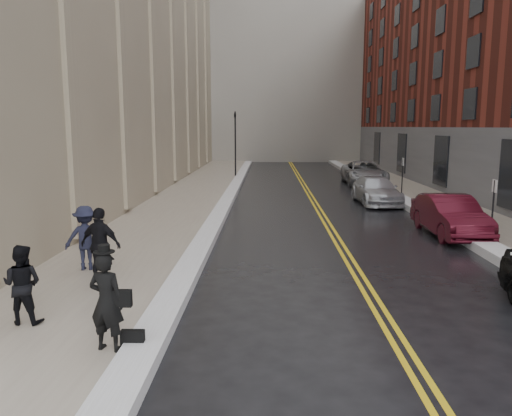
# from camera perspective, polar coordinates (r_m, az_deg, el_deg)

# --- Properties ---
(ground) EXTENTS (160.00, 160.00, 0.00)m
(ground) POSITION_cam_1_polar(r_m,az_deg,el_deg) (10.29, 1.30, -13.87)
(ground) COLOR black
(ground) RESTS_ON ground
(sidewalk_left) EXTENTS (4.00, 64.00, 0.15)m
(sidewalk_left) POSITION_cam_1_polar(r_m,az_deg,el_deg) (26.16, -8.52, 0.46)
(sidewalk_left) COLOR gray
(sidewalk_left) RESTS_ON ground
(sidewalk_right) EXTENTS (3.00, 64.00, 0.15)m
(sidewalk_right) POSITION_cam_1_polar(r_m,az_deg,el_deg) (27.30, 20.64, 0.33)
(sidewalk_right) COLOR gray
(sidewalk_right) RESTS_ON ground
(lane_stripe_a) EXTENTS (0.12, 64.00, 0.01)m
(lane_stripe_a) POSITION_cam_1_polar(r_m,az_deg,el_deg) (25.89, 6.66, 0.25)
(lane_stripe_a) COLOR gold
(lane_stripe_a) RESTS_ON ground
(lane_stripe_b) EXTENTS (0.12, 64.00, 0.01)m
(lane_stripe_b) POSITION_cam_1_polar(r_m,az_deg,el_deg) (25.91, 7.19, 0.25)
(lane_stripe_b) COLOR gold
(lane_stripe_b) RESTS_ON ground
(snow_ridge_left) EXTENTS (0.70, 60.80, 0.26)m
(snow_ridge_left) POSITION_cam_1_polar(r_m,az_deg,el_deg) (25.86, -3.49, 0.57)
(snow_ridge_left) COLOR white
(snow_ridge_left) RESTS_ON ground
(snow_ridge_right) EXTENTS (0.85, 60.80, 0.30)m
(snow_ridge_right) POSITION_cam_1_polar(r_m,az_deg,el_deg) (26.73, 16.90, 0.51)
(snow_ridge_right) COLOR white
(snow_ridge_right) RESTS_ON ground
(traffic_signal) EXTENTS (0.18, 0.15, 5.20)m
(traffic_signal) POSITION_cam_1_polar(r_m,az_deg,el_deg) (39.56, -2.38, 7.90)
(traffic_signal) COLOR black
(traffic_signal) RESTS_ON ground
(parking_sign_near) EXTENTS (0.06, 0.35, 2.23)m
(parking_sign_near) POSITION_cam_1_polar(r_m,az_deg,el_deg) (19.35, 25.47, 0.39)
(parking_sign_near) COLOR black
(parking_sign_near) RESTS_ON ground
(parking_sign_far) EXTENTS (0.06, 0.35, 2.23)m
(parking_sign_far) POSITION_cam_1_polar(r_m,az_deg,el_deg) (30.62, 16.39, 3.88)
(parking_sign_far) COLOR black
(parking_sign_far) RESTS_ON ground
(car_maroon) EXTENTS (1.70, 4.64, 1.52)m
(car_maroon) POSITION_cam_1_polar(r_m,az_deg,el_deg) (19.97, 21.29, -0.82)
(car_maroon) COLOR #450C18
(car_maroon) RESTS_ON ground
(car_silver_near) EXTENTS (2.17, 4.94, 1.41)m
(car_silver_near) POSITION_cam_1_polar(r_m,az_deg,el_deg) (27.18, 13.54, 1.98)
(car_silver_near) COLOR #B7B9BF
(car_silver_near) RESTS_ON ground
(car_silver_far) EXTENTS (2.76, 5.86, 1.62)m
(car_silver_far) POSITION_cam_1_polar(r_m,az_deg,el_deg) (36.21, 12.26, 3.96)
(car_silver_far) COLOR #A4A7AC
(car_silver_far) RESTS_ON ground
(pedestrian_main) EXTENTS (0.73, 0.56, 1.77)m
(pedestrian_main) POSITION_cam_1_polar(r_m,az_deg,el_deg) (9.21, -16.69, -10.21)
(pedestrian_main) COLOR black
(pedestrian_main) RESTS_ON sidewalk_left
(pedestrian_a) EXTENTS (0.80, 0.64, 1.60)m
(pedestrian_a) POSITION_cam_1_polar(r_m,az_deg,el_deg) (11.05, -25.16, -7.89)
(pedestrian_a) COLOR black
(pedestrian_a) RESTS_ON sidewalk_left
(pedestrian_b) EXTENTS (1.23, 0.83, 1.77)m
(pedestrian_b) POSITION_cam_1_polar(r_m,az_deg,el_deg) (14.45, -18.87, -3.24)
(pedestrian_b) COLOR #1A1C2F
(pedestrian_b) RESTS_ON sidewalk_left
(pedestrian_c) EXTENTS (1.20, 0.76, 1.91)m
(pedestrian_c) POSITION_cam_1_polar(r_m,az_deg,el_deg) (13.14, -17.32, -4.08)
(pedestrian_c) COLOR black
(pedestrian_c) RESTS_ON sidewalk_left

